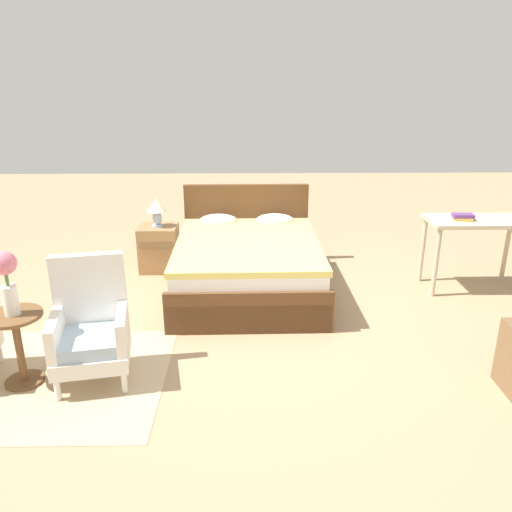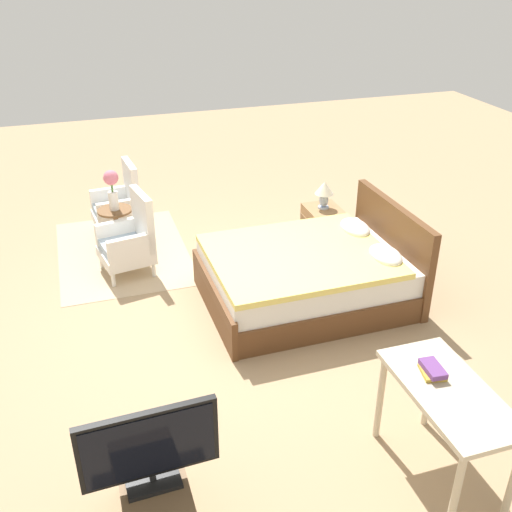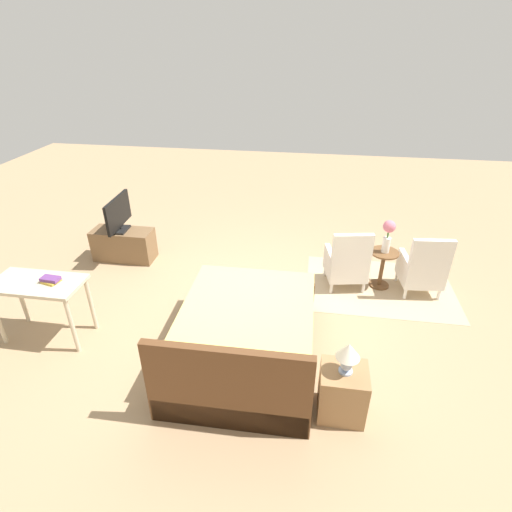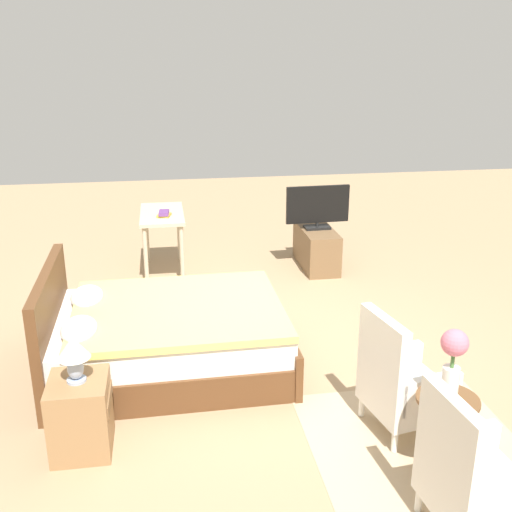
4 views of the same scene
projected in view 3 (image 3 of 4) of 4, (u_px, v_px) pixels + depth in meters
The scene contains 13 objects.
ground_plane at pixel (248, 308), 5.40m from camera, with size 16.00×16.00×0.00m, color #A38460.
floor_rug at pixel (379, 287), 5.84m from camera, with size 2.10×1.50×0.01m.
bed at pixel (245, 338), 4.42m from camera, with size 1.53×2.03×0.96m.
armchair_by_window_left at pixel (423, 269), 5.53m from camera, with size 0.59×0.59×0.92m.
armchair_by_window_right at pixel (347, 264), 5.67m from camera, with size 0.63×0.63×0.92m.
side_table at pixel (382, 265), 5.70m from camera, with size 0.40×0.40×0.57m.
flower_vase at pixel (388, 233), 5.45m from camera, with size 0.17×0.17×0.48m.
nightstand at pixel (342, 392), 3.79m from camera, with size 0.44×0.41×0.54m.
table_lamp at pixel (348, 354), 3.56m from camera, with size 0.22×0.22×0.33m.
tv_stand at pixel (124, 245), 6.45m from camera, with size 0.96×0.40×0.51m.
tv_flatscreen at pixel (118, 214), 6.18m from camera, with size 0.21×0.81×0.55m.
vanity_desk at pixel (39, 291), 4.59m from camera, with size 1.04×0.52×0.78m.
book_stack at pixel (51, 280), 4.52m from camera, with size 0.22×0.18×0.06m.
Camera 3 is at (-0.77, 4.29, 3.26)m, focal length 28.00 mm.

